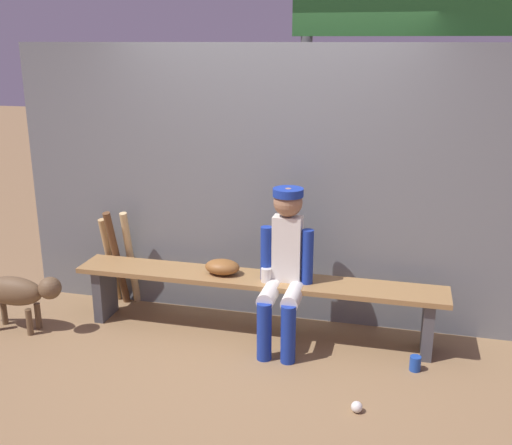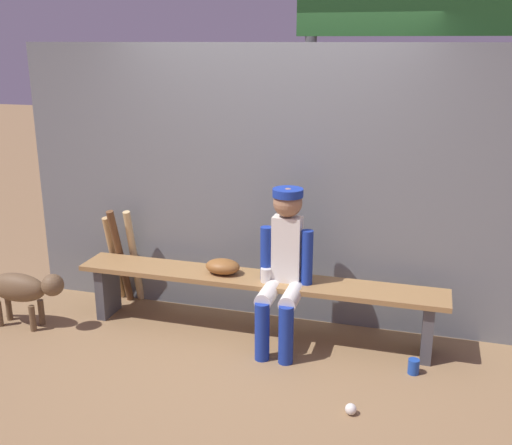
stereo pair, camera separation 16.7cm
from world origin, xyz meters
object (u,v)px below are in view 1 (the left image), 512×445
object	(u,v)px
scoreboard	(427,28)
dog	(19,292)
bat_wood_natural	(131,258)
dugout_bench	(256,289)
bat_wood_tan	(110,260)
cup_on_bench	(266,275)
bat_wood_dark	(117,259)
cup_on_ground	(415,363)
baseball	(357,407)
baseball_glove	(222,267)
player_seated	(284,263)

from	to	relation	value
scoreboard	dog	size ratio (longest dim) A/B	3.99
bat_wood_natural	dugout_bench	bearing A→B (deg)	-13.18
dugout_bench	dog	bearing A→B (deg)	-167.82
bat_wood_tan	cup_on_bench	size ratio (longest dim) A/B	7.38
bat_wood_dark	scoreboard	distance (m)	3.24
cup_on_ground	dog	bearing A→B (deg)	-177.67
baseball	dog	size ratio (longest dim) A/B	0.09
baseball_glove	cup_on_bench	world-z (taller)	baseball_glove
bat_wood_natural	scoreboard	bearing A→B (deg)	17.28
dugout_bench	cup_on_ground	distance (m)	1.32
dog	player_seated	bearing A→B (deg)	7.80
player_seated	baseball_glove	bearing A→B (deg)	167.81
bat_wood_natural	cup_on_bench	xyz separation A→B (m)	(1.31, -0.35, 0.11)
baseball_glove	scoreboard	bearing A→B (deg)	35.29
player_seated	baseball_glove	xyz separation A→B (m)	(-0.52, 0.11, -0.12)
dugout_bench	bat_wood_tan	xyz separation A→B (m)	(-1.41, 0.28, 0.01)
bat_wood_natural	baseball	xyz separation A→B (m)	(2.10, -1.18, -0.40)
scoreboard	bat_wood_dark	bearing A→B (deg)	-162.15
cup_on_ground	cup_on_bench	xyz separation A→B (m)	(-1.15, 0.21, 0.49)
player_seated	cup_on_bench	distance (m)	0.20
baseball	bat_wood_natural	bearing A→B (deg)	150.71
baseball	scoreboard	distance (m)	3.04
baseball	scoreboard	world-z (taller)	scoreboard
bat_wood_natural	scoreboard	xyz separation A→B (m)	(2.38, 0.74, 1.93)
dugout_bench	dog	size ratio (longest dim) A/B	3.50
bat_wood_natural	cup_on_ground	bearing A→B (deg)	-12.82
player_seated	bat_wood_natural	world-z (taller)	player_seated
bat_wood_dark	bat_wood_tan	world-z (taller)	bat_wood_dark
player_seated	scoreboard	xyz separation A→B (m)	(0.92, 1.14, 1.70)
cup_on_bench	dog	xyz separation A→B (m)	(-1.96, -0.33, -0.21)
bat_wood_tan	bat_wood_natural	bearing A→B (deg)	-0.12
baseball_glove	bat_wood_tan	world-z (taller)	bat_wood_tan
dugout_bench	scoreboard	world-z (taller)	scoreboard
dugout_bench	cup_on_bench	size ratio (longest dim) A/B	26.86
dugout_bench	cup_on_ground	xyz separation A→B (m)	(1.25, -0.28, -0.34)
player_seated	bat_wood_natural	size ratio (longest dim) A/B	1.39
cup_on_ground	baseball_glove	bearing A→B (deg)	169.74
dugout_bench	cup_on_ground	world-z (taller)	dugout_bench
cup_on_bench	baseball_glove	bearing A→B (deg)	169.41
scoreboard	dog	distance (m)	3.93
bat_wood_dark	baseball	bearing A→B (deg)	-26.96
bat_wood_natural	baseball	bearing A→B (deg)	-29.29
baseball_glove	bat_wood_dark	size ratio (longest dim) A/B	0.31
cup_on_ground	dog	distance (m)	3.13
bat_wood_tan	baseball	distance (m)	2.61
cup_on_ground	scoreboard	size ratio (longest dim) A/B	0.03
dugout_bench	cup_on_bench	distance (m)	0.20
cup_on_bench	scoreboard	xyz separation A→B (m)	(1.07, 1.10, 1.83)
baseball_glove	dugout_bench	bearing A→B (deg)	0.00
bat_wood_dark	baseball	xyz separation A→B (m)	(2.20, -1.12, -0.41)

